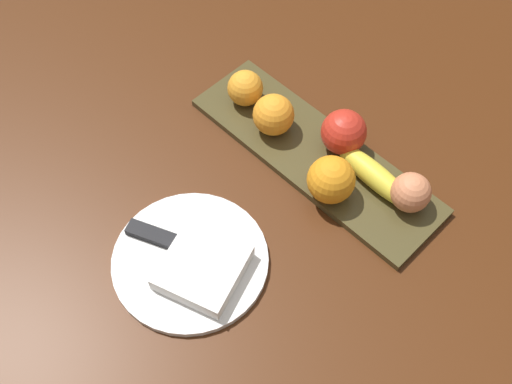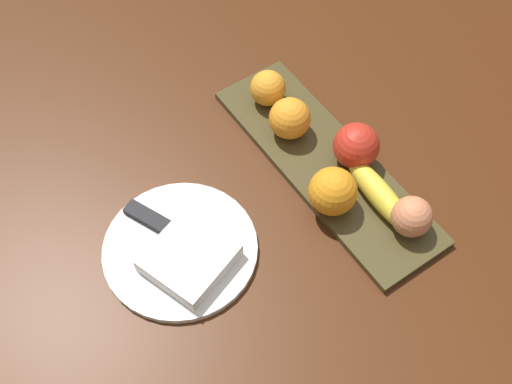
{
  "view_description": "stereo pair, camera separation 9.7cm",
  "coord_description": "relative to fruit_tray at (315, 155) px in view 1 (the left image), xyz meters",
  "views": [
    {
      "loc": [
        0.34,
        -0.53,
        0.86
      ],
      "look_at": [
        -0.04,
        -0.16,
        0.04
      ],
      "focal_mm": 44.85,
      "sensor_mm": 36.0,
      "label": 1
    },
    {
      "loc": [
        0.4,
        -0.46,
        0.86
      ],
      "look_at": [
        -0.04,
        -0.16,
        0.04
      ],
      "focal_mm": 44.85,
      "sensor_mm": 36.0,
      "label": 2
    }
  ],
  "objects": [
    {
      "name": "ground_plane",
      "position": [
        0.04,
        0.02,
        -0.01
      ],
      "size": [
        2.4,
        2.4,
        0.0
      ],
      "primitive_type": "plane",
      "color": "#47220C"
    },
    {
      "name": "apple",
      "position": [
        0.02,
        0.04,
        0.04
      ],
      "size": [
        0.07,
        0.07,
        0.07
      ],
      "primitive_type": "sphere",
      "color": "red",
      "rests_on": "fruit_tray"
    },
    {
      "name": "fruit_tray",
      "position": [
        0.0,
        0.0,
        0.0
      ],
      "size": [
        0.45,
        0.14,
        0.01
      ],
      "primitive_type": "cube",
      "color": "#473E20",
      "rests_on": "ground_plane"
    },
    {
      "name": "folded_napkin",
      "position": [
        0.03,
        -0.28,
        0.02
      ],
      "size": [
        0.14,
        0.15,
        0.03
      ],
      "primitive_type": "cube",
      "rotation": [
        0.0,
        0.0,
        0.34
      ],
      "color": "white",
      "rests_on": "dinner_plate"
    },
    {
      "name": "banana",
      "position": [
        0.1,
        0.02,
        0.03
      ],
      "size": [
        0.17,
        0.05,
        0.04
      ],
      "primitive_type": "ellipsoid",
      "rotation": [
        0.0,
        0.0,
        -0.06
      ],
      "color": "yellow",
      "rests_on": "fruit_tray"
    },
    {
      "name": "orange_center",
      "position": [
        0.07,
        -0.04,
        0.04
      ],
      "size": [
        0.08,
        0.08,
        0.08
      ],
      "primitive_type": "sphere",
      "color": "orange",
      "rests_on": "fruit_tray"
    },
    {
      "name": "knife",
      "position": [
        -0.05,
        -0.28,
        0.01
      ],
      "size": [
        0.17,
        0.09,
        0.01
      ],
      "rotation": [
        0.0,
        0.0,
        0.41
      ],
      "color": "silver",
      "rests_on": "dinner_plate"
    },
    {
      "name": "orange_near_banana",
      "position": [
        -0.08,
        -0.01,
        0.04
      ],
      "size": [
        0.07,
        0.07,
        0.07
      ],
      "primitive_type": "sphere",
      "color": "orange",
      "rests_on": "fruit_tray"
    },
    {
      "name": "peach",
      "position": [
        0.17,
        0.03,
        0.04
      ],
      "size": [
        0.06,
        0.06,
        0.06
      ],
      "primitive_type": "sphere",
      "color": "#D67F55",
      "rests_on": "fruit_tray"
    },
    {
      "name": "orange_near_apple",
      "position": [
        -0.16,
        -0.0,
        0.04
      ],
      "size": [
        0.06,
        0.06,
        0.06
      ],
      "primitive_type": "sphere",
      "color": "orange",
      "rests_on": "fruit_tray"
    },
    {
      "name": "dinner_plate",
      "position": [
        0.0,
        -0.28,
        -0.0
      ],
      "size": [
        0.23,
        0.23,
        0.01
      ],
      "primitive_type": "cylinder",
      "color": "white",
      "rests_on": "ground_plane"
    }
  ]
}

